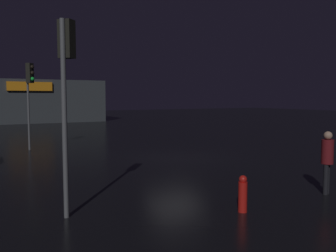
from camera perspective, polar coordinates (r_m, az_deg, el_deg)
name	(u,v)px	position (r m, az deg, el deg)	size (l,w,h in m)	color
ground_plane	(175,158)	(16.74, 1.14, -5.07)	(120.00, 120.00, 0.00)	black
store_building	(25,101)	(44.44, -21.71, 3.68)	(16.59, 7.93, 4.73)	#33383D
traffic_signal_main	(66,71)	(8.66, -15.82, 8.41)	(0.42, 0.42, 4.56)	#595B60
traffic_signal_cross_left	(30,84)	(20.35, -21.09, 6.19)	(0.42, 0.42, 4.59)	#595B60
pedestrian	(327,157)	(11.37, 23.94, -4.56)	(0.44, 0.44, 1.83)	black
fire_hydrant	(243,194)	(9.10, 11.77, -10.50)	(0.22, 0.22, 0.91)	red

